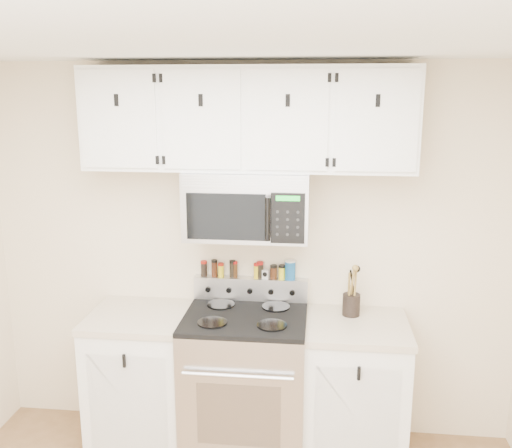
{
  "coord_description": "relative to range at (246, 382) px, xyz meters",
  "views": [
    {
      "loc": [
        0.44,
        -1.88,
        2.32
      ],
      "look_at": [
        0.06,
        1.45,
        1.53
      ],
      "focal_mm": 40.0,
      "sensor_mm": 36.0,
      "label": 1
    }
  ],
  "objects": [
    {
      "name": "kitchen_timer",
      "position": [
        0.1,
        0.28,
        0.64
      ],
      "size": [
        0.06,
        0.06,
        0.06
      ],
      "primitive_type": "cube",
      "rotation": [
        0.0,
        0.0,
        -0.29
      ],
      "color": "silver",
      "rests_on": "range"
    },
    {
      "name": "spice_jar_1",
      "position": [
        -0.24,
        0.28,
        0.67
      ],
      "size": [
        0.04,
        0.04,
        0.12
      ],
      "color": "#3B1B0E",
      "rests_on": "range"
    },
    {
      "name": "microwave",
      "position": [
        0.0,
        0.13,
        1.14
      ],
      "size": [
        0.76,
        0.44,
        0.42
      ],
      "color": "#9E9EA3",
      "rests_on": "back_wall"
    },
    {
      "name": "base_cabinet_left",
      "position": [
        -0.69,
        0.02,
        -0.03
      ],
      "size": [
        0.64,
        0.62,
        0.92
      ],
      "color": "white",
      "rests_on": "floor"
    },
    {
      "name": "ceiling",
      "position": [
        0.0,
        -1.43,
        2.01
      ],
      "size": [
        3.5,
        3.5,
        0.01
      ],
      "primitive_type": "cube",
      "color": "white",
      "rests_on": "back_wall"
    },
    {
      "name": "spice_jar_6",
      "position": [
        0.06,
        0.28,
        0.67
      ],
      "size": [
        0.05,
        0.05,
        0.11
      ],
      "color": "black",
      "rests_on": "range"
    },
    {
      "name": "spice_jar_4",
      "position": [
        -0.11,
        0.28,
        0.67
      ],
      "size": [
        0.04,
        0.04,
        0.11
      ],
      "color": "#3E240F",
      "rests_on": "range"
    },
    {
      "name": "back_wall",
      "position": [
        0.0,
        0.32,
        0.76
      ],
      "size": [
        3.5,
        0.01,
        2.5
      ],
      "primitive_type": "cube",
      "color": "beige",
      "rests_on": "floor"
    },
    {
      "name": "spice_jar_0",
      "position": [
        -0.32,
        0.28,
        0.67
      ],
      "size": [
        0.04,
        0.04,
        0.11
      ],
      "color": "black",
      "rests_on": "range"
    },
    {
      "name": "utensil_crock",
      "position": [
        0.66,
        0.15,
        0.51
      ],
      "size": [
        0.11,
        0.11,
        0.32
      ],
      "color": "black",
      "rests_on": "base_cabinet_right"
    },
    {
      "name": "salt_canister",
      "position": [
        0.26,
        0.28,
        0.68
      ],
      "size": [
        0.07,
        0.07,
        0.13
      ],
      "color": "#155494",
      "rests_on": "range"
    },
    {
      "name": "upper_cabinets",
      "position": [
        -0.0,
        0.15,
        1.66
      ],
      "size": [
        2.0,
        0.35,
        0.62
      ],
      "color": "white",
      "rests_on": "back_wall"
    },
    {
      "name": "range",
      "position": [
        0.0,
        0.0,
        0.0
      ],
      "size": [
        0.76,
        0.65,
        1.1
      ],
      "color": "#B7B7BA",
      "rests_on": "floor"
    },
    {
      "name": "base_cabinet_right",
      "position": [
        0.69,
        0.02,
        -0.03
      ],
      "size": [
        0.64,
        0.62,
        0.92
      ],
      "color": "white",
      "rests_on": "floor"
    },
    {
      "name": "spice_jar_5",
      "position": [
        0.04,
        0.28,
        0.66
      ],
      "size": [
        0.04,
        0.04,
        0.1
      ],
      "color": "gold",
      "rests_on": "range"
    },
    {
      "name": "spice_jar_7",
      "position": [
        0.15,
        0.28,
        0.66
      ],
      "size": [
        0.04,
        0.04,
        0.09
      ],
      "color": "#432110",
      "rests_on": "range"
    },
    {
      "name": "spice_jar_8",
      "position": [
        0.21,
        0.28,
        0.66
      ],
      "size": [
        0.04,
        0.04,
        0.09
      ],
      "color": "yellow",
      "rests_on": "range"
    },
    {
      "name": "spice_jar_2",
      "position": [
        -0.2,
        0.28,
        0.66
      ],
      "size": [
        0.04,
        0.04,
        0.09
      ],
      "color": "gold",
      "rests_on": "range"
    },
    {
      "name": "spice_jar_3",
      "position": [
        -0.12,
        0.28,
        0.67
      ],
      "size": [
        0.04,
        0.04,
        0.12
      ],
      "color": "black",
      "rests_on": "range"
    }
  ]
}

